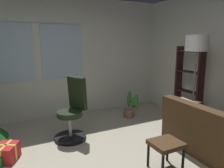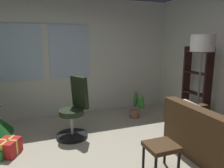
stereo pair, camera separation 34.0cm
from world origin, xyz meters
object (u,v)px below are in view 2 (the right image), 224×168
floor_lamp (202,50)px  potted_plant (137,107)px  bookshelf (196,91)px  office_chair (74,114)px  footstool (161,149)px  gift_box_red (8,147)px

floor_lamp → potted_plant: 1.95m
bookshelf → potted_plant: bearing=136.4°
office_chair → floor_lamp: floor_lamp is taller
bookshelf → floor_lamp: size_ratio=0.89×
footstool → potted_plant: (0.70, 2.00, -0.10)m
gift_box_red → bookshelf: size_ratio=0.26×
office_chair → potted_plant: size_ratio=1.93×
bookshelf → gift_box_red: bearing=179.2°
bookshelf → footstool: bearing=-143.9°
footstool → bookshelf: bookshelf is taller
potted_plant → footstool: bearing=-109.3°
office_chair → floor_lamp: size_ratio=0.61×
footstool → floor_lamp: bearing=29.4°
office_chair → bookshelf: size_ratio=0.69×
office_chair → floor_lamp: bearing=-21.6°
bookshelf → office_chair: bearing=172.5°
gift_box_red → office_chair: (1.08, 0.28, 0.31)m
footstool → office_chair: (-0.85, 1.48, 0.10)m
office_chair → potted_plant: bearing=18.6°
gift_box_red → potted_plant: (2.63, 0.80, 0.12)m
office_chair → potted_plant: office_chair is taller
potted_plant → floor_lamp: bearing=-69.7°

